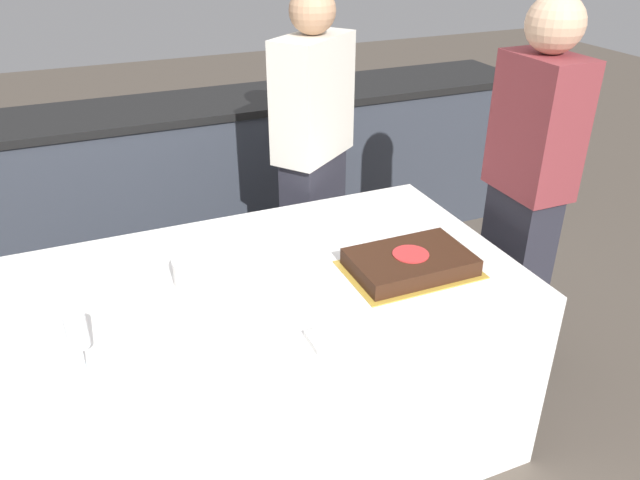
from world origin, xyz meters
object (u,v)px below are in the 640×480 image
Objects in this scene: cake at (410,262)px; person_seated_right at (525,199)px; wine_glass at (77,333)px; person_cutting_cake at (313,165)px; plate_stack at (206,269)px.

person_seated_right reaches higher than cake.
wine_glass is 1.46m from person_cutting_cake.
wine_glass is at bearing -142.57° from plate_stack.
cake is 0.70m from plate_stack.
person_seated_right is at bearing 8.89° from wine_glass.
wine_glass is (-0.42, -0.32, 0.08)m from plate_stack.
person_cutting_cake is at bearing -140.17° from person_seated_right.
person_seated_right is at bearing -2.53° from plate_stack.
person_cutting_cake is at bearing 90.00° from cake.
person_cutting_cake is 0.94m from person_seated_right.
plate_stack is 0.13× the size of person_seated_right.
wine_glass reaches higher than plate_stack.
person_cutting_cake reaches higher than plate_stack.
person_cutting_cake is at bearing 45.12° from plate_stack.
person_seated_right is at bearing 92.80° from person_cutting_cake.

